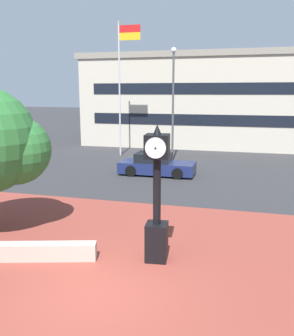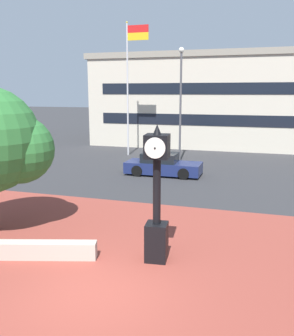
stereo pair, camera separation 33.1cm
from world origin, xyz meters
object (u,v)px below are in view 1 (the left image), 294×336
at_px(car_street_near, 156,165).
at_px(civic_building, 244,100).
at_px(street_clock, 157,201).
at_px(flagpole_primary, 122,78).
at_px(street_lamp_post, 173,95).

relative_size(car_street_near, civic_building, 0.15).
bearing_deg(street_clock, flagpole_primary, 106.00).
bearing_deg(car_street_near, street_lamp_post, 178.83).
distance_m(street_clock, street_lamp_post, 15.75).
xyz_separation_m(street_clock, street_lamp_post, (-2.63, 15.27, 2.81)).
height_order(street_clock, flagpole_primary, flagpole_primary).
bearing_deg(flagpole_primary, car_street_near, -55.45).
xyz_separation_m(street_clock, car_street_near, (-2.70, 10.92, -1.20)).
height_order(car_street_near, flagpole_primary, flagpole_primary).
bearing_deg(flagpole_primary, street_clock, -68.04).
height_order(street_clock, car_street_near, street_clock).
distance_m(car_street_near, civic_building, 17.27).
bearing_deg(civic_building, street_clock, -93.81).
distance_m(civic_building, street_lamp_post, 12.76).
height_order(car_street_near, street_lamp_post, street_lamp_post).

